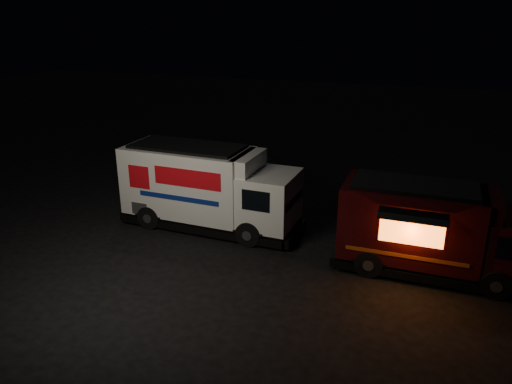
{
  "coord_description": "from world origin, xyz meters",
  "views": [
    {
      "loc": [
        6.21,
        -12.92,
        7.29
      ],
      "look_at": [
        0.87,
        2.0,
        1.48
      ],
      "focal_mm": 35.0,
      "sensor_mm": 36.0,
      "label": 1
    }
  ],
  "objects": [
    {
      "name": "red_truck",
      "position": [
        6.71,
        1.12,
        1.33
      ],
      "size": [
        5.76,
        2.18,
        2.67
      ],
      "primitive_type": null,
      "rotation": [
        0.0,
        0.0,
        -0.01
      ],
      "color": "black",
      "rests_on": "ground"
    },
    {
      "name": "white_truck",
      "position": [
        -0.78,
        1.92,
        1.46
      ],
      "size": [
        6.5,
        2.43,
        2.91
      ],
      "primitive_type": null,
      "rotation": [
        0.0,
        0.0,
        -0.04
      ],
      "color": "white",
      "rests_on": "ground"
    },
    {
      "name": "ground",
      "position": [
        0.0,
        0.0,
        0.0
      ],
      "size": [
        80.0,
        80.0,
        0.0
      ],
      "primitive_type": "plane",
      "color": "black",
      "rests_on": "ground"
    }
  ]
}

